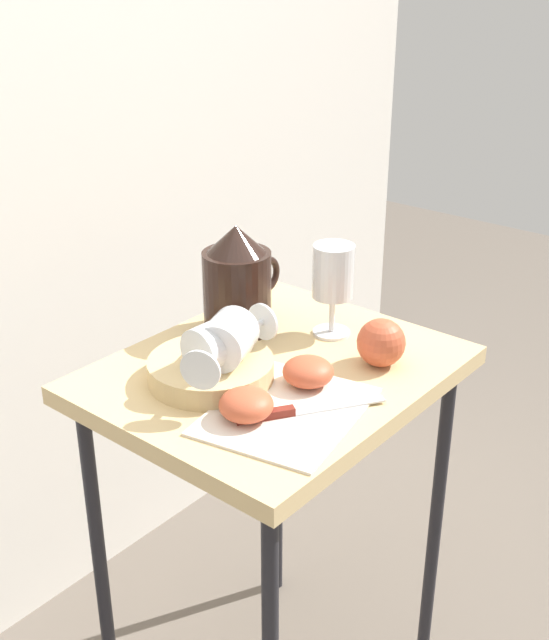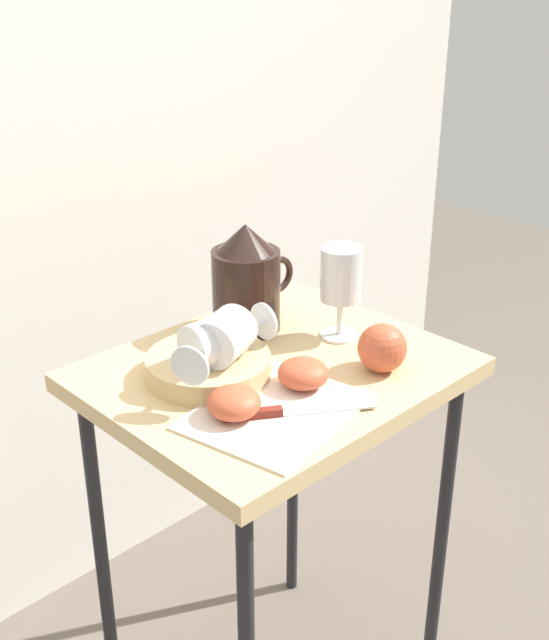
# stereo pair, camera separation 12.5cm
# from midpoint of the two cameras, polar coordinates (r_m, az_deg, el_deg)

# --- Properties ---
(curtain_drape) EXTENTS (2.40, 0.03, 2.29)m
(curtain_drape) POSITION_cam_midpoint_polar(r_m,az_deg,el_deg) (1.59, -12.56, 17.31)
(curtain_drape) COLOR silver
(curtain_drape) RESTS_ON ground_plane
(table) EXTENTS (0.55, 0.46, 0.73)m
(table) POSITION_cam_midpoint_polar(r_m,az_deg,el_deg) (1.33, 2.72, -6.30)
(table) COLOR tan
(table) RESTS_ON ground_plane
(linen_napkin) EXTENTS (0.28, 0.24, 0.00)m
(linen_napkin) POSITION_cam_midpoint_polar(r_m,az_deg,el_deg) (1.17, 3.19, -6.48)
(linen_napkin) COLOR silver
(linen_napkin) RESTS_ON table
(basket_tray) EXTENTS (0.19, 0.19, 0.03)m
(basket_tray) POSITION_cam_midpoint_polar(r_m,az_deg,el_deg) (1.25, -1.78, -3.33)
(basket_tray) COLOR tan
(basket_tray) RESTS_ON table
(pitcher) EXTENTS (0.17, 0.12, 0.19)m
(pitcher) POSITION_cam_midpoint_polar(r_m,az_deg,el_deg) (1.38, 0.63, 2.26)
(pitcher) COLOR black
(pitcher) RESTS_ON table
(wine_glass_upright) EXTENTS (0.07, 0.07, 0.16)m
(wine_glass_upright) POSITION_cam_midpoint_polar(r_m,az_deg,el_deg) (1.35, 7.47, 2.75)
(wine_glass_upright) COLOR silver
(wine_glass_upright) RESTS_ON table
(wine_glass_tipped_near) EXTENTS (0.15, 0.07, 0.07)m
(wine_glass_tipped_near) POSITION_cam_midpoint_polar(r_m,az_deg,el_deg) (1.22, -1.16, -1.42)
(wine_glass_tipped_near) COLOR silver
(wine_glass_tipped_near) RESTS_ON basket_tray
(wine_glass_tipped_far) EXTENTS (0.16, 0.12, 0.08)m
(wine_glass_tipped_far) POSITION_cam_midpoint_polar(r_m,az_deg,el_deg) (1.21, -0.72, -1.33)
(wine_glass_tipped_far) COLOR silver
(wine_glass_tipped_far) RESTS_ON basket_tray
(apple_half_left) EXTENTS (0.08, 0.08, 0.04)m
(apple_half_left) POSITION_cam_midpoint_polar(r_m,az_deg,el_deg) (1.14, 0.29, -5.89)
(apple_half_left) COLOR #C15133
(apple_half_left) RESTS_ON linen_napkin
(apple_half_right) EXTENTS (0.08, 0.08, 0.04)m
(apple_half_right) POSITION_cam_midpoint_polar(r_m,az_deg,el_deg) (1.22, 4.97, -3.81)
(apple_half_right) COLOR #C15133
(apple_half_right) RESTS_ON linen_napkin
(apple_whole) EXTENTS (0.08, 0.08, 0.08)m
(apple_whole) POSITION_cam_midpoint_polar(r_m,az_deg,el_deg) (1.28, 10.34, -2.00)
(apple_whole) COLOR #C15133
(apple_whole) RESTS_ON table
(knife) EXTENTS (0.19, 0.13, 0.01)m
(knife) POSITION_cam_midpoint_polar(r_m,az_deg,el_deg) (1.15, 3.32, -6.55)
(knife) COLOR silver
(knife) RESTS_ON linen_napkin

